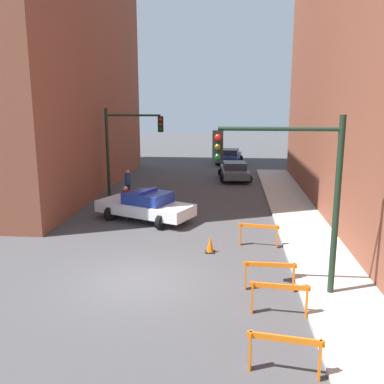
% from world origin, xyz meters
% --- Properties ---
extents(ground_plane, '(120.00, 120.00, 0.00)m').
position_xyz_m(ground_plane, '(0.00, 0.00, 0.00)').
color(ground_plane, '#424244').
extents(sidewalk_right, '(2.40, 44.00, 0.12)m').
position_xyz_m(sidewalk_right, '(6.20, 0.00, 0.06)').
color(sidewalk_right, '#B2ADA3').
rests_on(sidewalk_right, ground_plane).
extents(traffic_light_near, '(3.64, 0.35, 5.20)m').
position_xyz_m(traffic_light_near, '(4.73, -0.50, 3.53)').
color(traffic_light_near, black).
rests_on(traffic_light_near, sidewalk_right).
extents(traffic_light_far, '(3.44, 0.35, 5.20)m').
position_xyz_m(traffic_light_far, '(-3.30, 12.05, 3.40)').
color(traffic_light_far, black).
rests_on(traffic_light_far, ground_plane).
extents(police_car, '(5.05, 3.60, 1.52)m').
position_xyz_m(police_car, '(-1.14, 6.96, 0.72)').
color(police_car, white).
rests_on(police_car, ground_plane).
extents(parked_car_near, '(2.50, 4.43, 1.31)m').
position_xyz_m(parked_car_near, '(3.16, 17.96, 0.67)').
color(parked_car_near, '#474C51').
rests_on(parked_car_near, ground_plane).
extents(parked_car_mid, '(2.55, 4.46, 1.31)m').
position_xyz_m(parked_car_mid, '(2.75, 25.89, 0.67)').
color(parked_car_mid, navy).
rests_on(parked_car_mid, ground_plane).
extents(pedestrian_crossing, '(0.36, 0.36, 1.66)m').
position_xyz_m(pedestrian_crossing, '(-2.11, 7.00, 0.86)').
color(pedestrian_crossing, black).
rests_on(pedestrian_crossing, ground_plane).
extents(pedestrian_corner, '(0.37, 0.37, 1.66)m').
position_xyz_m(pedestrian_corner, '(-3.13, 11.62, 0.86)').
color(pedestrian_corner, black).
rests_on(pedestrian_corner, ground_plane).
extents(barrier_front, '(1.59, 0.38, 0.90)m').
position_xyz_m(barrier_front, '(4.08, -4.40, 0.62)').
color(barrier_front, orange).
rests_on(barrier_front, ground_plane).
extents(barrier_mid, '(1.60, 0.29, 0.90)m').
position_xyz_m(barrier_mid, '(4.25, -1.82, 0.62)').
color(barrier_mid, orange).
rests_on(barrier_mid, ground_plane).
extents(barrier_back, '(1.60, 0.19, 0.90)m').
position_xyz_m(barrier_back, '(4.12, -0.30, 0.62)').
color(barrier_back, orange).
rests_on(barrier_back, ground_plane).
extents(barrier_corner, '(1.59, 0.37, 0.90)m').
position_xyz_m(barrier_corner, '(4.03, 3.71, 0.62)').
color(barrier_corner, orange).
rests_on(barrier_corner, ground_plane).
extents(traffic_cone, '(0.36, 0.36, 0.66)m').
position_xyz_m(traffic_cone, '(2.16, 2.84, 0.32)').
color(traffic_cone, black).
rests_on(traffic_cone, ground_plane).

